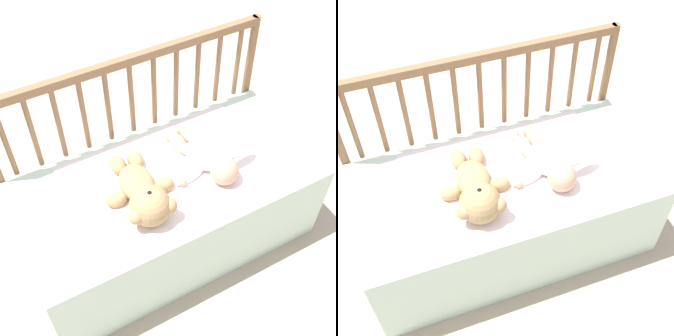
% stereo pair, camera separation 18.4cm
% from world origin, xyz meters
% --- Properties ---
extents(ground_plane, '(12.00, 12.00, 0.00)m').
position_xyz_m(ground_plane, '(0.00, 0.00, 0.00)').
color(ground_plane, tan).
extents(crib_mattress, '(1.23, 0.59, 0.43)m').
position_xyz_m(crib_mattress, '(0.00, 0.00, 0.22)').
color(crib_mattress, silver).
rests_on(crib_mattress, ground_plane).
extents(crib_rail, '(1.23, 0.04, 0.82)m').
position_xyz_m(crib_rail, '(0.00, 0.32, 0.58)').
color(crib_rail, brown).
rests_on(crib_rail, ground_plane).
extents(blanket, '(0.82, 0.52, 0.01)m').
position_xyz_m(blanket, '(0.01, 0.01, 0.43)').
color(blanket, white).
rests_on(blanket, crib_mattress).
extents(teddy_bear, '(0.28, 0.40, 0.16)m').
position_xyz_m(teddy_bear, '(-0.14, -0.07, 0.49)').
color(teddy_bear, tan).
rests_on(teddy_bear, crib_mattress).
extents(baby, '(0.36, 0.39, 0.11)m').
position_xyz_m(baby, '(0.17, -0.01, 0.47)').
color(baby, white).
rests_on(baby, crib_mattress).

